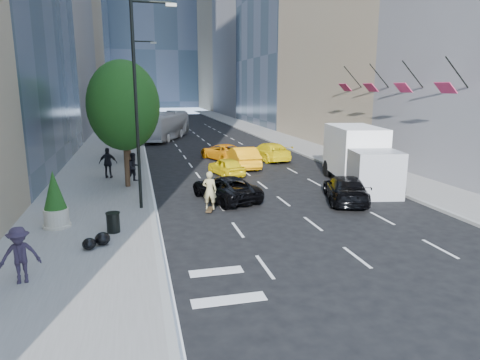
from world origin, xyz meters
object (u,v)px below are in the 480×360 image
object	(u,v)px
black_sedan_lincoln	(225,188)
planter_shrub	(55,201)
city_bus	(165,126)
black_sedan_mercedes	(346,189)
box_truck	(359,157)
trash_can	(113,223)
skateboarder	(210,193)

from	to	relation	value
black_sedan_lincoln	planter_shrub	xyz separation A→B (m)	(-8.07, -3.21, 0.66)
black_sedan_lincoln	planter_shrub	world-z (taller)	planter_shrub
city_bus	planter_shrub	distance (m)	32.35
city_bus	planter_shrub	xyz separation A→B (m)	(-6.87, -31.61, -0.28)
black_sedan_lincoln	black_sedan_mercedes	xyz separation A→B (m)	(6.20, -1.88, 0.04)
box_truck	trash_can	world-z (taller)	box_truck
black_sedan_mercedes	trash_can	distance (m)	12.16
black_sedan_mercedes	trash_can	xyz separation A→B (m)	(-11.88, -2.60, -0.16)
skateboarder	black_sedan_mercedes	world-z (taller)	skateboarder
skateboarder	city_bus	distance (m)	30.41
black_sedan_lincoln	city_bus	world-z (taller)	city_bus
skateboarder	black_sedan_mercedes	bearing A→B (deg)	-160.27
black_sedan_lincoln	black_sedan_mercedes	distance (m)	6.48
box_truck	planter_shrub	world-z (taller)	box_truck
box_truck	planter_shrub	size ratio (longest dim) A/B	3.19
city_bus	box_truck	size ratio (longest dim) A/B	1.46
black_sedan_mercedes	planter_shrub	size ratio (longest dim) A/B	1.99
trash_can	planter_shrub	distance (m)	2.82
trash_can	planter_shrub	size ratio (longest dim) A/B	0.33
box_truck	trash_can	bearing A→B (deg)	-147.09
skateboarder	black_sedan_lincoln	bearing A→B (deg)	-102.19
black_sedan_lincoln	box_truck	xyz separation A→B (m)	(8.80, 1.51, 1.16)
skateboarder	trash_can	xyz separation A→B (m)	(-4.48, -2.48, -0.40)
skateboarder	box_truck	bearing A→B (deg)	-141.90
black_sedan_lincoln	city_bus	distance (m)	28.44
trash_can	skateboarder	bearing A→B (deg)	28.95
skateboarder	black_sedan_mercedes	distance (m)	7.41
black_sedan_mercedes	city_bus	xyz separation A→B (m)	(-7.40, 30.28, 0.89)
skateboarder	trash_can	distance (m)	5.14
trash_can	city_bus	bearing A→B (deg)	82.24
black_sedan_mercedes	city_bus	bearing A→B (deg)	-57.43
skateboarder	box_truck	distance (m)	10.64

